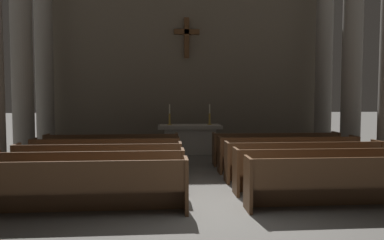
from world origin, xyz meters
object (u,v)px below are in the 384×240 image
at_px(column_left_third, 22,53).
at_px(candlestick_left, 170,118).
at_px(pew_right_row_4, 288,154).
at_px(candlestick_right, 210,118).
at_px(column_right_third, 352,56).
at_px(altar, 190,138).
at_px(pew_left_row_2, 90,174).
at_px(pew_right_row_1, 349,182).
at_px(pew_right_row_2, 323,170).
at_px(column_left_fourth, 44,60).
at_px(pew_left_row_4, 107,156).
at_px(pew_right_row_5, 276,149).
at_px(pew_right_row_3, 303,161).
at_px(pew_left_row_1, 78,187).
at_px(column_right_fourth, 324,62).
at_px(pew_left_row_5, 112,150).
at_px(pew_left_row_3, 100,164).

height_order(column_left_third, candlestick_left, column_left_third).
height_order(pew_right_row_4, candlestick_right, candlestick_right).
height_order(column_right_third, altar, column_right_third).
distance_m(pew_left_row_2, pew_right_row_1, 4.84).
relative_size(pew_right_row_2, column_left_fourth, 0.54).
bearing_deg(column_left_fourth, candlestick_right, -7.60).
bearing_deg(column_left_third, pew_left_row_4, -36.92).
bearing_deg(pew_right_row_1, column_left_third, 144.75).
bearing_deg(column_left_fourth, pew_left_row_2, -66.32).
xyz_separation_m(pew_right_row_2, pew_right_row_5, (0.00, 3.21, 0.00)).
height_order(pew_right_row_1, pew_right_row_3, same).
bearing_deg(column_right_third, pew_left_row_4, -164.45).
bearing_deg(candlestick_right, column_left_third, -167.22).
distance_m(pew_left_row_4, candlestick_right, 4.64).
bearing_deg(pew_right_row_3, pew_left_row_1, -155.60).
bearing_deg(column_right_third, column_right_fourth, 90.00).
height_order(column_left_third, column_right_third, same).
relative_size(pew_left_row_1, altar, 1.68).
distance_m(pew_left_row_4, column_left_third, 4.48).
height_order(pew_left_row_4, candlestick_right, candlestick_right).
xyz_separation_m(pew_left_row_4, pew_left_row_5, (0.00, 1.07, 0.00)).
distance_m(pew_left_row_3, column_right_third, 8.61).
bearing_deg(pew_left_row_5, pew_left_row_3, -90.00).
height_order(pew_right_row_1, column_left_third, column_left_third).
bearing_deg(column_right_fourth, pew_right_row_3, -117.82).
xyz_separation_m(pew_left_row_2, altar, (2.36, 5.55, 0.06)).
bearing_deg(column_right_third, candlestick_right, 163.38).
distance_m(candlestick_left, candlestick_right, 1.40).
relative_size(pew_right_row_1, column_right_third, 0.54).
distance_m(pew_left_row_1, column_right_third, 9.60).
height_order(candlestick_left, candlestick_right, same).
bearing_deg(pew_left_row_4, candlestick_left, 64.04).
height_order(pew_right_row_4, altar, altar).
bearing_deg(column_right_fourth, column_right_third, -90.00).
xyz_separation_m(pew_right_row_4, column_right_fourth, (2.77, 4.19, 2.83)).
bearing_deg(pew_left_row_2, pew_left_row_3, 90.00).
bearing_deg(pew_left_row_3, column_right_third, 22.83).
bearing_deg(column_right_third, altar, 165.55).
relative_size(pew_left_row_1, pew_left_row_5, 1.00).
xyz_separation_m(pew_left_row_5, pew_right_row_3, (4.72, -2.14, 0.00)).
height_order(pew_left_row_3, candlestick_left, candlestick_left).
xyz_separation_m(pew_left_row_1, pew_right_row_2, (4.72, 1.07, 0.00)).
bearing_deg(pew_right_row_4, candlestick_right, 115.96).
distance_m(pew_left_row_4, pew_right_row_1, 5.71).
height_order(pew_left_row_2, pew_left_row_3, same).
bearing_deg(pew_left_row_3, altar, 62.21).
xyz_separation_m(pew_right_row_3, candlestick_right, (-1.66, 4.48, 0.77)).
xyz_separation_m(pew_right_row_3, column_left_third, (-7.49, 3.15, 2.83)).
distance_m(pew_left_row_1, pew_left_row_5, 4.28).
distance_m(column_left_fourth, altar, 5.89).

